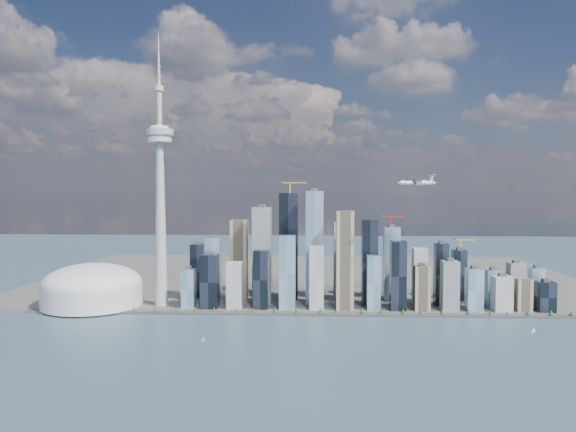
{
  "coord_description": "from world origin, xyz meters",
  "views": [
    {
      "loc": [
        14.48,
        -812.7,
        245.59
      ],
      "look_at": [
        -38.08,
        260.0,
        189.3
      ],
      "focal_mm": 35.0,
      "sensor_mm": 36.0,
      "label": 1
    }
  ],
  "objects_px": {
    "dome_stadium": "(92,288)",
    "sailboat_west": "(203,339)",
    "needle_tower": "(160,191)",
    "sailboat_east": "(533,330)",
    "airplane": "(417,182)"
  },
  "relations": [
    {
      "from": "needle_tower",
      "to": "sailboat_east",
      "type": "bearing_deg",
      "value": -13.95
    },
    {
      "from": "needle_tower",
      "to": "sailboat_east",
      "type": "relative_size",
      "value": 52.83
    },
    {
      "from": "airplane",
      "to": "sailboat_west",
      "type": "bearing_deg",
      "value": -173.84
    },
    {
      "from": "dome_stadium",
      "to": "sailboat_west",
      "type": "relative_size",
      "value": 22.79
    },
    {
      "from": "sailboat_west",
      "to": "sailboat_east",
      "type": "bearing_deg",
      "value": 29.27
    },
    {
      "from": "dome_stadium",
      "to": "sailboat_west",
      "type": "bearing_deg",
      "value": -40.91
    },
    {
      "from": "airplane",
      "to": "dome_stadium",
      "type": "bearing_deg",
      "value": 155.08
    },
    {
      "from": "sailboat_west",
      "to": "sailboat_east",
      "type": "height_order",
      "value": "sailboat_east"
    },
    {
      "from": "needle_tower",
      "to": "sailboat_west",
      "type": "xyz_separation_m",
      "value": [
        136.47,
        -249.6,
        -233.02
      ]
    },
    {
      "from": "needle_tower",
      "to": "dome_stadium",
      "type": "height_order",
      "value": "needle_tower"
    },
    {
      "from": "needle_tower",
      "to": "airplane",
      "type": "xyz_separation_m",
      "value": [
        499.86,
        -84.33,
        17.69
      ]
    },
    {
      "from": "airplane",
      "to": "sailboat_east",
      "type": "height_order",
      "value": "airplane"
    },
    {
      "from": "airplane",
      "to": "sailboat_east",
      "type": "distance_m",
      "value": 321.32
    },
    {
      "from": "sailboat_west",
      "to": "sailboat_east",
      "type": "relative_size",
      "value": 0.84
    },
    {
      "from": "airplane",
      "to": "sailboat_east",
      "type": "relative_size",
      "value": 7.4
    }
  ]
}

